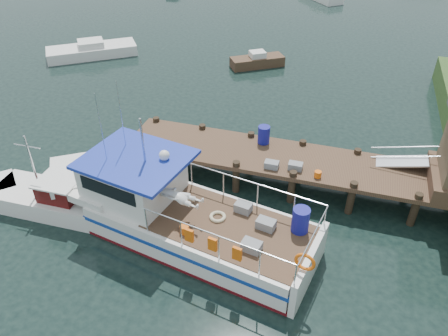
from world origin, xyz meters
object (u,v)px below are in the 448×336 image
(moored_rowboat, at_px, (257,61))
(lobster_boat, at_px, (168,210))
(work_boat, at_px, (50,197))
(moored_a, at_px, (92,50))
(dock, at_px, (410,160))

(moored_rowboat, bearing_deg, lobster_boat, -91.89)
(lobster_boat, xyz_separation_m, work_boat, (-5.41, -0.23, -0.50))
(lobster_boat, distance_m, moored_rowboat, 17.84)
(lobster_boat, bearing_deg, moored_rowboat, 102.64)
(lobster_boat, distance_m, work_boat, 5.43)
(work_boat, bearing_deg, lobster_boat, 0.99)
(lobster_boat, bearing_deg, work_boat, -167.21)
(lobster_boat, relative_size, work_boat, 1.81)
(moored_a, bearing_deg, lobster_boat, -67.24)
(moored_rowboat, bearing_deg, work_boat, -108.76)
(dock, xyz_separation_m, work_boat, (-14.29, -4.78, -1.68))
(lobster_boat, bearing_deg, moored_a, 139.91)
(dock, xyz_separation_m, lobster_boat, (-8.89, -4.56, -1.18))
(work_boat, relative_size, moored_a, 1.02)
(lobster_boat, xyz_separation_m, moored_rowboat, (-0.70, 17.81, -0.65))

